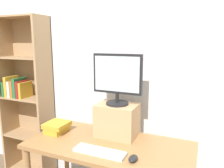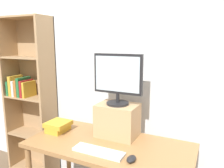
# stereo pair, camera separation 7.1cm
# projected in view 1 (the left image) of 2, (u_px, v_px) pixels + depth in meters

# --- Properties ---
(back_wall) EXTENTS (7.00, 0.08, 2.60)m
(back_wall) POSITION_uv_depth(u_px,v_px,m) (129.00, 72.00, 2.21)
(back_wall) COLOR silver
(back_wall) RESTS_ON ground_plane
(desk) EXTENTS (1.40, 0.67, 0.75)m
(desk) POSITION_uv_depth(u_px,v_px,m) (109.00, 152.00, 1.88)
(desk) COLOR #9E7042
(desk) RESTS_ON ground_plane
(bookshelf_unit) EXTENTS (0.62, 0.28, 1.89)m
(bookshelf_unit) POSITION_uv_depth(u_px,v_px,m) (26.00, 96.00, 2.61)
(bookshelf_unit) COLOR tan
(bookshelf_unit) RESTS_ON ground_plane
(riser_box) EXTENTS (0.36, 0.27, 0.30)m
(riser_box) POSITION_uv_depth(u_px,v_px,m) (117.00, 120.00, 2.00)
(riser_box) COLOR tan
(riser_box) RESTS_ON desk
(computer_monitor) EXTENTS (0.45, 0.20, 0.46)m
(computer_monitor) POSITION_uv_depth(u_px,v_px,m) (117.00, 78.00, 1.93)
(computer_monitor) COLOR black
(computer_monitor) RESTS_ON riser_box
(keyboard) EXTENTS (0.42, 0.12, 0.02)m
(keyboard) POSITION_uv_depth(u_px,v_px,m) (99.00, 152.00, 1.70)
(keyboard) COLOR silver
(keyboard) RESTS_ON desk
(computer_mouse) EXTENTS (0.06, 0.10, 0.04)m
(computer_mouse) POSITION_uv_depth(u_px,v_px,m) (133.00, 158.00, 1.59)
(computer_mouse) COLOR black
(computer_mouse) RESTS_ON desk
(book_stack) EXTENTS (0.20, 0.21, 0.10)m
(book_stack) POSITION_uv_depth(u_px,v_px,m) (57.00, 127.00, 2.09)
(book_stack) COLOR gold
(book_stack) RESTS_ON desk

